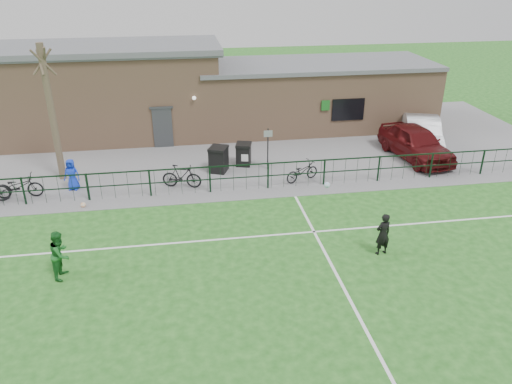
{
  "coord_description": "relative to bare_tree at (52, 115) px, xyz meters",
  "views": [
    {
      "loc": [
        -2.59,
        -11.37,
        9.14
      ],
      "look_at": [
        0.0,
        5.0,
        1.3
      ],
      "focal_mm": 35.0,
      "sensor_mm": 36.0,
      "label": 1
    }
  ],
  "objects": [
    {
      "name": "wheelie_bin_right",
      "position": [
        7.07,
        -0.28,
        -2.42
      ],
      "size": [
        1.0,
        1.05,
        1.11
      ],
      "primitive_type": "cube",
      "rotation": [
        0.0,
        0.0,
        -0.4
      ],
      "color": "black",
      "rests_on": "paving_strip"
    },
    {
      "name": "bicycle_e",
      "position": [
        10.64,
        -1.95,
        -2.54
      ],
      "size": [
        1.79,
        1.23,
        0.89
      ],
      "primitive_type": "imported",
      "rotation": [
        0.0,
        0.0,
        1.99
      ],
      "color": "black",
      "rests_on": "paving_strip"
    },
    {
      "name": "bicycle_c",
      "position": [
        -1.38,
        -1.79,
        -2.48
      ],
      "size": [
        1.92,
        0.71,
        1.0
      ],
      "primitive_type": "imported",
      "rotation": [
        0.0,
        0.0,
        1.59
      ],
      "color": "black",
      "rests_on": "paving_strip"
    },
    {
      "name": "pitch_line_perp",
      "position": [
        10.0,
        -10.5,
        -3.0
      ],
      "size": [
        0.1,
        16.0,
        0.01
      ],
      "primitive_type": "cube",
      "color": "white",
      "rests_on": "ground"
    },
    {
      "name": "pitch_line_mid",
      "position": [
        8.0,
        -6.5,
        -3.0
      ],
      "size": [
        28.0,
        0.1,
        0.01
      ],
      "primitive_type": "cube",
      "color": "white",
      "rests_on": "ground"
    },
    {
      "name": "perimeter_fence",
      "position": [
        8.0,
        -2.5,
        -2.4
      ],
      "size": [
        28.0,
        0.1,
        1.2
      ],
      "primitive_type": "cube",
      "color": "black",
      "rests_on": "ground"
    },
    {
      "name": "wheelie_bin_left",
      "position": [
        8.32,
        0.34,
        -2.48
      ],
      "size": [
        0.83,
        0.89,
        1.0
      ],
      "primitive_type": "cube",
      "rotation": [
        0.0,
        0.0,
        -0.25
      ],
      "color": "black",
      "rests_on": "paving_strip"
    },
    {
      "name": "goalkeeper_kick",
      "position": [
        11.81,
        -8.19,
        -2.22
      ],
      "size": [
        1.6,
        3.05,
        1.54
      ],
      "color": "black",
      "rests_on": "ground"
    },
    {
      "name": "bicycle_d",
      "position": [
        5.32,
        -1.83,
        -2.46
      ],
      "size": [
        1.79,
        0.93,
        1.04
      ],
      "primitive_type": "imported",
      "rotation": [
        0.0,
        0.0,
        1.3
      ],
      "color": "black",
      "rests_on": "paving_strip"
    },
    {
      "name": "sign_post",
      "position": [
        9.37,
        -0.37,
        -1.98
      ],
      "size": [
        0.06,
        0.06,
        2.0
      ],
      "primitive_type": "cylinder",
      "rotation": [
        0.0,
        0.0,
        -0.01
      ],
      "color": "black",
      "rests_on": "paving_strip"
    },
    {
      "name": "outfield_player",
      "position": [
        1.47,
        -7.96,
        -2.2
      ],
      "size": [
        0.74,
        0.87,
        1.59
      ],
      "primitive_type": "imported",
      "rotation": [
        0.0,
        0.0,
        1.38
      ],
      "color": "#1C6224",
      "rests_on": "ground"
    },
    {
      "name": "pitch_line_touch",
      "position": [
        8.0,
        -2.7,
        -3.0
      ],
      "size": [
        28.0,
        0.1,
        0.01
      ],
      "primitive_type": "cube",
      "color": "white",
      "rests_on": "ground"
    },
    {
      "name": "clubhouse",
      "position": [
        7.12,
        6.0,
        -0.78
      ],
      "size": [
        24.25,
        5.4,
        4.96
      ],
      "color": "tan",
      "rests_on": "ground"
    },
    {
      "name": "spectator_child",
      "position": [
        0.68,
        -1.31,
        -2.29
      ],
      "size": [
        0.75,
        0.57,
        1.38
      ],
      "primitive_type": "imported",
      "rotation": [
        0.0,
        0.0,
        -0.2
      ],
      "color": "#1635CE",
      "rests_on": "paving_strip"
    },
    {
      "name": "bare_tree",
      "position": [
        0.0,
        0.0,
        0.0
      ],
      "size": [
        0.3,
        0.3,
        6.0
      ],
      "primitive_type": "cylinder",
      "color": "#4D3E2F",
      "rests_on": "ground"
    },
    {
      "name": "paving_strip",
      "position": [
        8.0,
        3.0,
        -2.99
      ],
      "size": [
        34.0,
        13.0,
        0.02
      ],
      "primitive_type": "cube",
      "color": "slate",
      "rests_on": "ground"
    },
    {
      "name": "ball_ground",
      "position": [
        1.34,
        -3.12,
        -2.89
      ],
      "size": [
        0.21,
        0.21,
        0.21
      ],
      "primitive_type": "sphere",
      "color": "white",
      "rests_on": "ground"
    },
    {
      "name": "car_maroon",
      "position": [
        16.84,
        -0.13,
        -2.16
      ],
      "size": [
        2.55,
        5.0,
        1.63
      ],
      "primitive_type": "imported",
      "rotation": [
        0.0,
        0.0,
        0.13
      ],
      "color": "#4E0E10",
      "rests_on": "paving_strip"
    },
    {
      "name": "ground",
      "position": [
        8.0,
        -10.5,
        -3.0
      ],
      "size": [
        90.0,
        90.0,
        0.0
      ],
      "primitive_type": "plane",
      "color": "#1E5B1A",
      "rests_on": "ground"
    },
    {
      "name": "car_silver",
      "position": [
        17.8,
        1.2,
        -2.18
      ],
      "size": [
        3.16,
        5.13,
        1.59
      ],
      "primitive_type": "imported",
      "rotation": [
        0.0,
        0.0,
        -0.33
      ],
      "color": "#B9BCC1",
      "rests_on": "paving_strip"
    }
  ]
}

